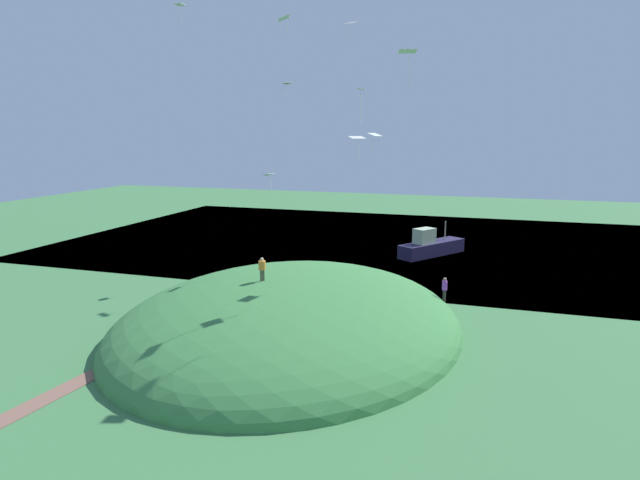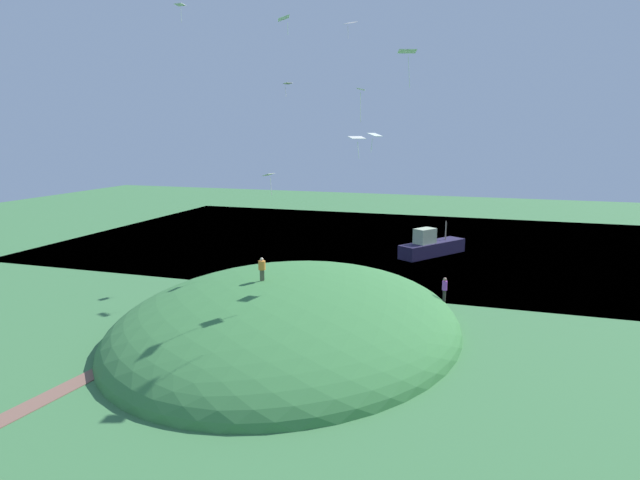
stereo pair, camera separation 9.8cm
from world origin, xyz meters
name	(u,v)px [view 2 (the right image)]	position (x,y,z in m)	size (l,w,h in m)	color
ground_plane	(339,305)	(0.00, 0.00, 0.00)	(160.00, 160.00, 0.00)	#3C7341
lake_water	(399,244)	(-26.62, 0.00, -0.20)	(47.18, 80.00, 0.40)	#355068
grass_hill	(289,329)	(6.25, -1.73, 0.00)	(28.10, 23.25, 7.24)	#3A793E
boat_on_lake	(431,246)	(-20.46, 4.59, 1.00)	(8.48, 6.56, 3.56)	#231C3C
person_walking_path	(262,266)	(7.29, -3.24, 4.56)	(0.67, 0.67, 1.58)	#4F503C
person_near_shore	(445,286)	(0.30, 8.12, 2.32)	(0.42, 0.42, 1.80)	#2F2928
kite_0	(375,135)	(3.33, 3.39, 13.15)	(1.12, 0.93, 1.30)	white
kite_1	(407,53)	(6.59, 5.98, 17.90)	(1.03, 1.23, 2.17)	silver
kite_2	(284,18)	(2.48, -3.37, 21.09)	(1.40, 1.18, 1.26)	white
kite_3	(350,23)	(-9.77, -1.92, 22.78)	(1.05, 1.24, 1.48)	white
kite_4	(357,138)	(6.47, 2.98, 12.99)	(1.13, 1.16, 1.36)	white
kite_5	(361,92)	(6.24, 3.13, 15.76)	(0.81, 0.64, 2.05)	silver
kite_6	(288,84)	(-9.18, -7.70, 17.71)	(0.97, 0.83, 1.29)	silver
kite_7	(180,5)	(1.64, -12.04, 22.67)	(0.93, 0.70, 1.31)	white
kite_8	(269,176)	(2.17, -4.85, 10.18)	(0.97, 0.75, 1.67)	silver
mooring_post	(312,285)	(-2.83, -3.23, 0.59)	(0.14, 0.14, 1.17)	#4F4027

